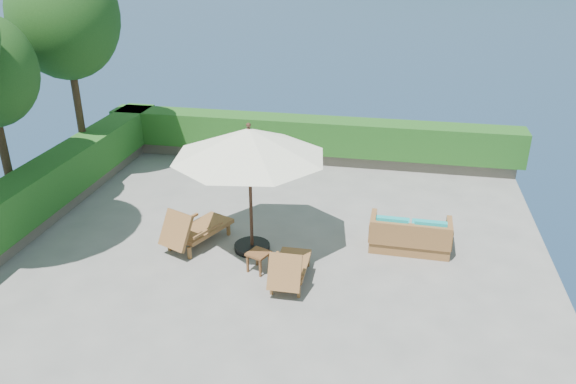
% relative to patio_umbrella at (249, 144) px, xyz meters
% --- Properties ---
extents(ground, '(12.00, 12.00, 0.00)m').
position_rel_patio_umbrella_xyz_m(ground, '(0.35, -0.03, -2.44)').
color(ground, gray).
rests_on(ground, ground).
extents(foundation, '(12.00, 12.00, 3.00)m').
position_rel_patio_umbrella_xyz_m(foundation, '(0.35, -0.03, -3.99)').
color(foundation, '#575045').
rests_on(foundation, ocean).
extents(ocean, '(600.00, 600.00, 0.00)m').
position_rel_patio_umbrella_xyz_m(ocean, '(0.35, -0.03, -5.44)').
color(ocean, '#152741').
rests_on(ocean, ground).
extents(planter_wall_far, '(12.00, 0.60, 0.36)m').
position_rel_patio_umbrella_xyz_m(planter_wall_far, '(0.35, 5.57, -2.26)').
color(planter_wall_far, '#6B6255').
rests_on(planter_wall_far, ground).
extents(planter_wall_left, '(0.60, 12.00, 0.36)m').
position_rel_patio_umbrella_xyz_m(planter_wall_left, '(-5.25, -0.03, -2.26)').
color(planter_wall_left, '#6B6255').
rests_on(planter_wall_left, ground).
extents(hedge_far, '(12.40, 0.90, 1.00)m').
position_rel_patio_umbrella_xyz_m(hedge_far, '(0.35, 5.57, -1.59)').
color(hedge_far, '#1D4413').
rests_on(hedge_far, planter_wall_far).
extents(hedge_left, '(0.90, 12.40, 1.00)m').
position_rel_patio_umbrella_xyz_m(hedge_left, '(-5.25, -0.03, -1.59)').
color(hedge_left, '#1D4413').
rests_on(hedge_left, planter_wall_left).
extents(tree_far, '(2.80, 2.80, 6.03)m').
position_rel_patio_umbrella_xyz_m(tree_far, '(-5.65, 3.17, 1.96)').
color(tree_far, '#433019').
rests_on(tree_far, ground).
extents(patio_umbrella, '(3.93, 3.93, 2.89)m').
position_rel_patio_umbrella_xyz_m(patio_umbrella, '(0.00, 0.00, 0.00)').
color(patio_umbrella, black).
rests_on(patio_umbrella, ground).
extents(lounge_left, '(1.33, 1.85, 0.99)m').
position_rel_patio_umbrella_xyz_m(lounge_left, '(-1.28, -0.08, -2.03)').
color(lounge_left, brown).
rests_on(lounge_left, ground).
extents(lounge_right, '(0.70, 1.53, 0.88)m').
position_rel_patio_umbrella_xyz_m(lounge_right, '(1.05, -1.16, -2.07)').
color(lounge_right, brown).
rests_on(lounge_right, ground).
extents(side_table, '(0.53, 0.53, 0.43)m').
position_rel_patio_umbrella_xyz_m(side_table, '(0.35, -0.82, -2.08)').
color(side_table, brown).
rests_on(side_table, ground).
extents(wicker_loveseat, '(1.76, 0.93, 0.85)m').
position_rel_patio_umbrella_xyz_m(wicker_loveseat, '(3.37, 0.66, -2.11)').
color(wicker_loveseat, brown).
rests_on(wicker_loveseat, ground).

